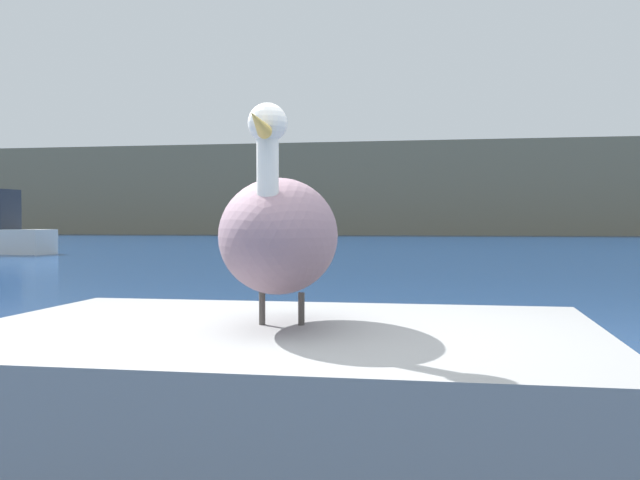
% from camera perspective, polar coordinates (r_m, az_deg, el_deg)
% --- Properties ---
extents(hillside_backdrop, '(140.00, 16.10, 8.89)m').
position_cam_1_polar(hillside_backdrop, '(78.36, 9.71, 3.69)').
color(hillside_backdrop, '#7F755B').
rests_on(hillside_backdrop, ground).
extents(pier_dock, '(2.89, 2.13, 0.74)m').
position_cam_1_polar(pier_dock, '(3.51, -3.05, -12.57)').
color(pier_dock, gray).
rests_on(pier_dock, ground).
extents(pelican, '(0.64, 1.36, 0.96)m').
position_cam_1_polar(pelican, '(3.40, -3.09, 0.47)').
color(pelican, gray).
rests_on(pelican, pier_dock).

